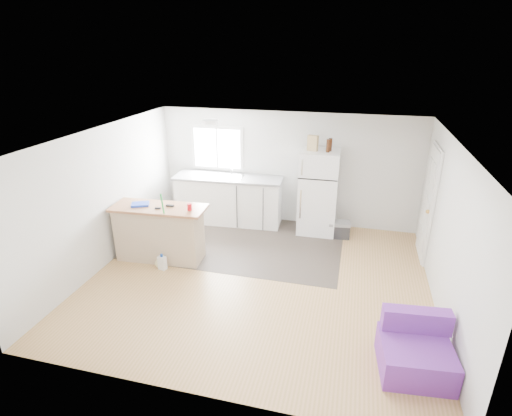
{
  "coord_description": "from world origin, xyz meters",
  "views": [
    {
      "loc": [
        1.37,
        -5.58,
        3.64
      ],
      "look_at": [
        -0.22,
        0.7,
        0.98
      ],
      "focal_mm": 28.0,
      "sensor_mm": 36.0,
      "label": 1
    }
  ],
  "objects_px": {
    "red_cup": "(189,207)",
    "cooler": "(339,229)",
    "mop": "(161,255)",
    "kitchen_cabinets": "(229,199)",
    "cleaner_jug": "(162,263)",
    "bottle_left": "(328,146)",
    "cardboard_box": "(313,143)",
    "purple_seat": "(415,352)",
    "bottle_right": "(330,145)",
    "refrigerator": "(318,192)",
    "peninsula": "(160,232)",
    "blue_tray": "(140,204)"
  },
  "relations": [
    {
      "from": "mop",
      "to": "bottle_left",
      "type": "bearing_deg",
      "value": 25.39
    },
    {
      "from": "cooler",
      "to": "cardboard_box",
      "type": "relative_size",
      "value": 1.55
    },
    {
      "from": "bottle_right",
      "to": "refrigerator",
      "type": "bearing_deg",
      "value": -175.73
    },
    {
      "from": "cardboard_box",
      "to": "red_cup",
      "type": "bearing_deg",
      "value": -135.15
    },
    {
      "from": "kitchen_cabinets",
      "to": "cleaner_jug",
      "type": "xyz_separation_m",
      "value": [
        -0.5,
        -2.25,
        -0.4
      ]
    },
    {
      "from": "refrigerator",
      "to": "bottle_right",
      "type": "bearing_deg",
      "value": 3.08
    },
    {
      "from": "purple_seat",
      "to": "red_cup",
      "type": "relative_size",
      "value": 7.38
    },
    {
      "from": "peninsula",
      "to": "cooler",
      "type": "bearing_deg",
      "value": 25.12
    },
    {
      "from": "kitchen_cabinets",
      "to": "cleaner_jug",
      "type": "bearing_deg",
      "value": -105.96
    },
    {
      "from": "cooler",
      "to": "purple_seat",
      "type": "height_order",
      "value": "purple_seat"
    },
    {
      "from": "red_cup",
      "to": "cooler",
      "type": "bearing_deg",
      "value": 34.34
    },
    {
      "from": "kitchen_cabinets",
      "to": "bottle_right",
      "type": "height_order",
      "value": "bottle_right"
    },
    {
      "from": "purple_seat",
      "to": "bottle_right",
      "type": "xyz_separation_m",
      "value": [
        -1.4,
        3.61,
        1.61
      ]
    },
    {
      "from": "kitchen_cabinets",
      "to": "bottle_left",
      "type": "bearing_deg",
      "value": -6.3
    },
    {
      "from": "bottle_right",
      "to": "kitchen_cabinets",
      "type": "bearing_deg",
      "value": 179.87
    },
    {
      "from": "peninsula",
      "to": "purple_seat",
      "type": "xyz_separation_m",
      "value": [
        4.19,
        -1.73,
        -0.27
      ]
    },
    {
      "from": "cleaner_jug",
      "to": "bottle_right",
      "type": "relative_size",
      "value": 1.18
    },
    {
      "from": "cleaner_jug",
      "to": "cardboard_box",
      "type": "bearing_deg",
      "value": 56.07
    },
    {
      "from": "red_cup",
      "to": "mop",
      "type": "bearing_deg",
      "value": -151.42
    },
    {
      "from": "refrigerator",
      "to": "cardboard_box",
      "type": "xyz_separation_m",
      "value": [
        -0.16,
        -0.05,
        1.01
      ]
    },
    {
      "from": "mop",
      "to": "bottle_left",
      "type": "distance_m",
      "value": 3.71
    },
    {
      "from": "purple_seat",
      "to": "cleaner_jug",
      "type": "height_order",
      "value": "purple_seat"
    },
    {
      "from": "cooler",
      "to": "bottle_right",
      "type": "bearing_deg",
      "value": 140.5
    },
    {
      "from": "refrigerator",
      "to": "mop",
      "type": "height_order",
      "value": "refrigerator"
    },
    {
      "from": "red_cup",
      "to": "bottle_left",
      "type": "height_order",
      "value": "bottle_left"
    },
    {
      "from": "peninsula",
      "to": "red_cup",
      "type": "bearing_deg",
      "value": -4.72
    },
    {
      "from": "cooler",
      "to": "cardboard_box",
      "type": "height_order",
      "value": "cardboard_box"
    },
    {
      "from": "cardboard_box",
      "to": "bottle_right",
      "type": "xyz_separation_m",
      "value": [
        0.33,
        0.06,
        -0.03
      ]
    },
    {
      "from": "cleaner_jug",
      "to": "blue_tray",
      "type": "bearing_deg",
      "value": 157.31
    },
    {
      "from": "kitchen_cabinets",
      "to": "mop",
      "type": "xyz_separation_m",
      "value": [
        -0.56,
        -2.16,
        -0.3
      ]
    },
    {
      "from": "cardboard_box",
      "to": "bottle_right",
      "type": "bearing_deg",
      "value": 10.81
    },
    {
      "from": "refrigerator",
      "to": "bottle_left",
      "type": "distance_m",
      "value": 1.0
    },
    {
      "from": "blue_tray",
      "to": "bottle_left",
      "type": "relative_size",
      "value": 1.2
    },
    {
      "from": "purple_seat",
      "to": "blue_tray",
      "type": "xyz_separation_m",
      "value": [
        -4.51,
        1.72,
        0.79
      ]
    },
    {
      "from": "purple_seat",
      "to": "mop",
      "type": "relative_size",
      "value": 0.63
    },
    {
      "from": "peninsula",
      "to": "cleaner_jug",
      "type": "bearing_deg",
      "value": -65.24
    },
    {
      "from": "peninsula",
      "to": "cardboard_box",
      "type": "distance_m",
      "value": 3.35
    },
    {
      "from": "cardboard_box",
      "to": "blue_tray",
      "type": "bearing_deg",
      "value": -146.65
    },
    {
      "from": "cardboard_box",
      "to": "bottle_right",
      "type": "height_order",
      "value": "cardboard_box"
    },
    {
      "from": "kitchen_cabinets",
      "to": "cooler",
      "type": "height_order",
      "value": "kitchen_cabinets"
    },
    {
      "from": "cooler",
      "to": "purple_seat",
      "type": "distance_m",
      "value": 3.58
    },
    {
      "from": "cardboard_box",
      "to": "peninsula",
      "type": "bearing_deg",
      "value": -143.59
    },
    {
      "from": "peninsula",
      "to": "cooler",
      "type": "xyz_separation_m",
      "value": [
        3.1,
        1.68,
        -0.35
      ]
    },
    {
      "from": "purple_seat",
      "to": "cleaner_jug",
      "type": "distance_m",
      "value": 4.22
    },
    {
      "from": "purple_seat",
      "to": "red_cup",
      "type": "bearing_deg",
      "value": 148.69
    },
    {
      "from": "refrigerator",
      "to": "cleaner_jug",
      "type": "xyz_separation_m",
      "value": [
        -2.43,
        -2.24,
        -0.73
      ]
    },
    {
      "from": "refrigerator",
      "to": "bottle_right",
      "type": "height_order",
      "value": "bottle_right"
    },
    {
      "from": "cleaner_jug",
      "to": "bottle_left",
      "type": "height_order",
      "value": "bottle_left"
    },
    {
      "from": "peninsula",
      "to": "mop",
      "type": "distance_m",
      "value": 0.42
    },
    {
      "from": "purple_seat",
      "to": "cleaner_jug",
      "type": "relative_size",
      "value": 3.0
    }
  ]
}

